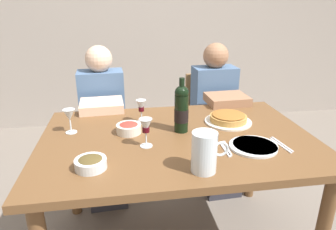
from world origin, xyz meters
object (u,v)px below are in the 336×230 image
diner_right (218,114)px  olive_bowl (91,163)px  dining_table (177,151)px  baked_tart (228,118)px  dinner_plate_right_setting (255,145)px  salad_bowl (129,128)px  diner_left (103,120)px  wine_bottle (181,109)px  wine_glass_centre (69,116)px  water_pitcher (204,154)px  chair_left (104,123)px  wine_glass_left_diner (141,107)px  chair_right (208,117)px  dinner_plate_left_setting (253,147)px  wine_glass_right_diner (146,127)px

diner_right → olive_bowl: bearing=43.9°
dining_table → baked_tart: size_ratio=5.21×
diner_right → dinner_plate_right_setting: bearing=82.0°
salad_bowl → diner_left: (-0.18, 0.58, -0.17)m
wine_bottle → salad_bowl: bearing=176.1°
wine_glass_centre → wine_bottle: bearing=-6.9°
salad_bowl → olive_bowl: size_ratio=0.99×
wine_bottle → water_pitcher: (0.01, -0.44, -0.05)m
dinner_plate_right_setting → chair_left: chair_left is taller
water_pitcher → baked_tart: (0.30, 0.52, -0.05)m
baked_tart → diner_right: size_ratio=0.25×
baked_tart → diner_left: size_ratio=0.25×
wine_glass_left_diner → chair_right: wine_glass_left_diner is taller
wine_glass_centre → diner_left: (0.15, 0.53, -0.24)m
diner_left → dinner_plate_left_setting: bearing=129.7°
wine_glass_centre → wine_glass_right_diner: bearing=-30.3°
diner_right → dinner_plate_left_setting: bearing=81.0°
water_pitcher → wine_glass_right_diner: size_ratio=1.21×
dinner_plate_left_setting → chair_left: (-0.81, 1.10, -0.27)m
wine_bottle → diner_right: size_ratio=0.27×
wine_glass_right_diner → diner_left: 0.85m
baked_tart → diner_left: 0.96m
salad_bowl → wine_glass_centre: size_ratio=1.01×
olive_bowl → diner_right: size_ratio=0.12×
water_pitcher → chair_left: size_ratio=0.21×
water_pitcher → dinner_plate_left_setting: water_pitcher is taller
wine_glass_left_diner → wine_glass_centre: (-0.41, -0.09, 0.00)m
baked_tart → diner_right: 0.56m
diner_right → baked_tart: bearing=75.7°
water_pitcher → baked_tart: bearing=60.4°
dinner_plate_right_setting → wine_glass_left_diner: bearing=142.6°
baked_tart → dinner_plate_right_setting: size_ratio=1.26×
wine_bottle → diner_left: size_ratio=0.27×
wine_glass_right_diner → chair_right: bearing=57.9°
dining_table → chair_left: 1.03m
salad_bowl → chair_right: bearing=49.1°
wine_glass_centre → dining_table: bearing=-13.8°
wine_glass_centre → olive_bowl: bearing=-71.1°
wine_glass_left_diner → dining_table: bearing=-52.9°
chair_left → dinner_plate_left_setting: bearing=123.3°
wine_glass_right_diner → baked_tart: bearing=25.0°
baked_tart → wine_glass_left_diner: size_ratio=2.00×
dining_table → wine_bottle: bearing=64.1°
wine_bottle → chair_right: bearing=63.8°
diner_left → chair_right: diner_left is taller
chair_right → dinner_plate_left_setting: bearing=82.8°
chair_left → wine_bottle: bearing=117.2°
water_pitcher → chair_right: bearing=72.7°
wine_glass_left_diner → chair_right: size_ratio=0.17×
wine_glass_left_diner → diner_right: diner_right is taller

